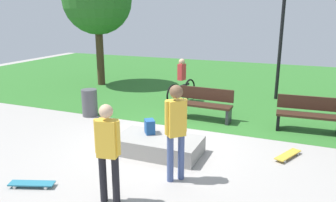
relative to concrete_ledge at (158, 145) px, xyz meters
The scene contains 14 objects.
ground_plane 0.65m from the concrete_ledge, 101.19° to the left, with size 28.00×28.00×0.00m, color #9E9993.
grass_lawn 8.19m from the concrete_ledge, 90.85° to the left, with size 26.60×12.84×0.01m, color #2D6B28.
concrete_ledge is the anchor object (origin of this frame).
backpack_on_ledge 0.48m from the concrete_ledge, 148.54° to the left, with size 0.28×0.20×0.32m, color #1E4C8C.
skater_performing_trick 2.22m from the concrete_ledge, 88.53° to the right, with size 0.43×0.25×1.67m.
skater_watching 1.53m from the concrete_ledge, 51.29° to the right, with size 0.37×0.37×1.81m.
skateboard_by_ledge 2.66m from the concrete_ledge, 124.39° to the right, with size 0.82×0.46×0.08m.
skateboard_spare 2.80m from the concrete_ledge, 17.54° to the left, with size 0.52×0.81×0.08m.
park_bench_far_right 2.72m from the concrete_ledge, 84.40° to the left, with size 1.62×0.54×0.91m.
park_bench_far_left 4.12m from the concrete_ledge, 42.24° to the left, with size 1.62×0.56×0.91m.
tree_young_birch 8.36m from the concrete_ledge, 132.64° to the left, with size 2.81×2.81×4.92m.
lamp_post 6.86m from the concrete_ledge, 71.48° to the left, with size 0.28×0.28×4.99m.
trash_bin 3.49m from the concrete_ledge, 150.21° to the left, with size 0.46×0.46×0.81m, color #4C4C51.
cyclist_on_bicycle 4.55m from the concrete_ledge, 103.62° to the left, with size 0.45×1.79×1.52m.
Camera 1 is at (2.87, -6.76, 3.01)m, focal length 35.18 mm.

